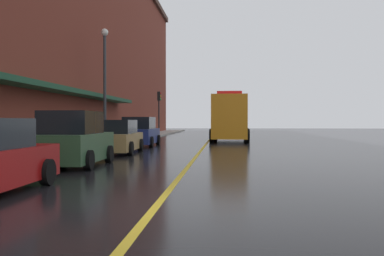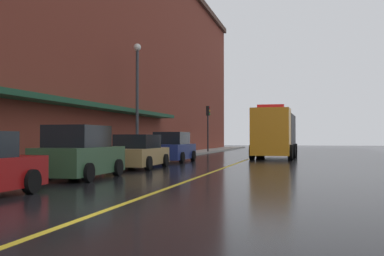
{
  "view_description": "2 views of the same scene",
  "coord_description": "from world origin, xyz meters",
  "px_view_note": "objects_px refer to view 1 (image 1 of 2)",
  "views": [
    {
      "loc": [
        1.26,
        -7.58,
        1.58
      ],
      "look_at": [
        -1.55,
        29.5,
        0.94
      ],
      "focal_mm": 40.83,
      "sensor_mm": 36.0,
      "label": 1
    },
    {
      "loc": [
        3.97,
        -8.2,
        1.47
      ],
      "look_at": [
        -1.86,
        15.29,
        1.96
      ],
      "focal_mm": 44.01,
      "sensor_mm": 36.0,
      "label": 2
    }
  ],
  "objects_px": {
    "parking_meter_0": "(80,132)",
    "parked_car_2": "(117,138)",
    "parking_meter_1": "(100,130)",
    "street_lamp_left": "(105,74)",
    "parked_car_1": "(73,141)",
    "parked_car_3": "(140,133)",
    "traffic_light_near": "(159,105)",
    "utility_truck": "(230,119)"
  },
  "relations": [
    {
      "from": "utility_truck",
      "to": "street_lamp_left",
      "type": "xyz_separation_m",
      "value": [
        -7.59,
        -7.62,
        2.67
      ]
    },
    {
      "from": "utility_truck",
      "to": "street_lamp_left",
      "type": "height_order",
      "value": "street_lamp_left"
    },
    {
      "from": "utility_truck",
      "to": "traffic_light_near",
      "type": "height_order",
      "value": "traffic_light_near"
    },
    {
      "from": "utility_truck",
      "to": "traffic_light_near",
      "type": "distance_m",
      "value": 11.92
    },
    {
      "from": "parking_meter_0",
      "to": "parking_meter_1",
      "type": "xyz_separation_m",
      "value": [
        0.0,
        3.19,
        0.0
      ]
    },
    {
      "from": "parked_car_2",
      "to": "utility_truck",
      "type": "xyz_separation_m",
      "value": [
        5.55,
        12.78,
        0.97
      ]
    },
    {
      "from": "street_lamp_left",
      "to": "parked_car_1",
      "type": "bearing_deg",
      "value": -79.91
    },
    {
      "from": "parked_car_1",
      "to": "traffic_light_near",
      "type": "relative_size",
      "value": 0.96
    },
    {
      "from": "parked_car_3",
      "to": "street_lamp_left",
      "type": "relative_size",
      "value": 0.62
    },
    {
      "from": "utility_truck",
      "to": "street_lamp_left",
      "type": "relative_size",
      "value": 1.16
    },
    {
      "from": "parked_car_1",
      "to": "parked_car_3",
      "type": "height_order",
      "value": "parked_car_1"
    },
    {
      "from": "parked_car_3",
      "to": "parking_meter_1",
      "type": "distance_m",
      "value": 4.28
    },
    {
      "from": "parked_car_3",
      "to": "traffic_light_near",
      "type": "distance_m",
      "value": 16.51
    },
    {
      "from": "parking_meter_0",
      "to": "traffic_light_near",
      "type": "relative_size",
      "value": 0.31
    },
    {
      "from": "parked_car_1",
      "to": "street_lamp_left",
      "type": "relative_size",
      "value": 0.6
    },
    {
      "from": "street_lamp_left",
      "to": "parking_meter_1",
      "type": "bearing_deg",
      "value": -79.22
    },
    {
      "from": "parked_car_2",
      "to": "parked_car_3",
      "type": "xyz_separation_m",
      "value": [
        -0.1,
        6.07,
        0.08
      ]
    },
    {
      "from": "parked_car_1",
      "to": "street_lamp_left",
      "type": "distance_m",
      "value": 11.72
    },
    {
      "from": "utility_truck",
      "to": "traffic_light_near",
      "type": "xyz_separation_m",
      "value": [
        -6.93,
        9.59,
        1.43
      ]
    },
    {
      "from": "parked_car_1",
      "to": "parked_car_3",
      "type": "distance_m",
      "value": 11.91
    },
    {
      "from": "parked_car_1",
      "to": "utility_truck",
      "type": "distance_m",
      "value": 19.47
    },
    {
      "from": "parked_car_3",
      "to": "parked_car_1",
      "type": "bearing_deg",
      "value": -179.84
    },
    {
      "from": "parked_car_2",
      "to": "traffic_light_near",
      "type": "bearing_deg",
      "value": 1.76
    },
    {
      "from": "street_lamp_left",
      "to": "utility_truck",
      "type": "bearing_deg",
      "value": 45.09
    },
    {
      "from": "parking_meter_1",
      "to": "traffic_light_near",
      "type": "distance_m",
      "value": 20.46
    },
    {
      "from": "parking_meter_1",
      "to": "street_lamp_left",
      "type": "xyz_separation_m",
      "value": [
        -0.6,
        3.15,
        3.34
      ]
    },
    {
      "from": "parked_car_3",
      "to": "parking_meter_0",
      "type": "height_order",
      "value": "parked_car_3"
    },
    {
      "from": "parked_car_2",
      "to": "street_lamp_left",
      "type": "distance_m",
      "value": 6.64
    },
    {
      "from": "parking_meter_0",
      "to": "utility_truck",
      "type": "bearing_deg",
      "value": 63.38
    },
    {
      "from": "parked_car_1",
      "to": "parking_meter_1",
      "type": "bearing_deg",
      "value": 8.99
    },
    {
      "from": "parking_meter_1",
      "to": "traffic_light_near",
      "type": "bearing_deg",
      "value": 89.83
    },
    {
      "from": "parking_meter_0",
      "to": "parked_car_2",
      "type": "bearing_deg",
      "value": 39.19
    },
    {
      "from": "parked_car_3",
      "to": "parking_meter_0",
      "type": "xyz_separation_m",
      "value": [
        -1.35,
        -7.24,
        0.22
      ]
    },
    {
      "from": "parked_car_1",
      "to": "utility_truck",
      "type": "bearing_deg",
      "value": -17.66
    },
    {
      "from": "parked_car_1",
      "to": "parked_car_2",
      "type": "bearing_deg",
      "value": -1.67
    },
    {
      "from": "parked_car_1",
      "to": "traffic_light_near",
      "type": "height_order",
      "value": "traffic_light_near"
    },
    {
      "from": "parked_car_3",
      "to": "parked_car_2",
      "type": "bearing_deg",
      "value": -178.98
    },
    {
      "from": "parked_car_1",
      "to": "parking_meter_0",
      "type": "height_order",
      "value": "parked_car_1"
    },
    {
      "from": "traffic_light_near",
      "to": "street_lamp_left",
      "type": "bearing_deg",
      "value": -92.2
    },
    {
      "from": "parked_car_2",
      "to": "street_lamp_left",
      "type": "xyz_separation_m",
      "value": [
        -2.04,
        5.16,
        3.64
      ]
    },
    {
      "from": "parked_car_3",
      "to": "utility_truck",
      "type": "bearing_deg",
      "value": -39.95
    },
    {
      "from": "parked_car_2",
      "to": "utility_truck",
      "type": "relative_size",
      "value": 0.57
    }
  ]
}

